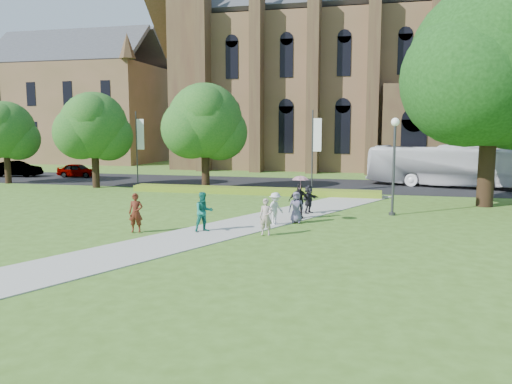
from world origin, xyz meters
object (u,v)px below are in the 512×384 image
(streetlamp, at_px, (394,154))
(large_tree, at_px, (493,65))
(tour_coach, at_px, (445,166))
(car_0, at_px, (78,170))
(car_1, at_px, (17,169))
(pedestrian_0, at_px, (136,213))

(streetlamp, distance_m, large_tree, 8.73)
(large_tree, bearing_deg, tour_coach, 96.23)
(tour_coach, bearing_deg, car_0, 104.67)
(car_0, relative_size, car_1, 0.85)
(car_1, relative_size, pedestrian_0, 2.58)
(car_0, bearing_deg, streetlamp, -119.27)
(large_tree, height_order, car_0, large_tree)
(large_tree, distance_m, tour_coach, 12.15)
(car_0, bearing_deg, tour_coach, -92.31)
(tour_coach, distance_m, car_1, 39.14)
(streetlamp, height_order, car_1, streetlamp)
(tour_coach, bearing_deg, pedestrian_0, 159.00)
(car_0, xyz_separation_m, car_1, (-6.02, -0.96, 0.09))
(car_1, bearing_deg, car_0, -90.34)
(large_tree, xyz_separation_m, tour_coach, (-1.10, 10.09, -6.67))
(streetlamp, xyz_separation_m, large_tree, (5.50, 4.50, 5.07))
(tour_coach, bearing_deg, streetlamp, 177.71)
(streetlamp, xyz_separation_m, car_1, (-34.71, 13.53, -2.53))
(streetlamp, xyz_separation_m, pedestrian_0, (-11.35, -7.50, -2.37))
(car_0, height_order, car_1, car_1)
(tour_coach, height_order, pedestrian_0, tour_coach)
(large_tree, distance_m, pedestrian_0, 21.99)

